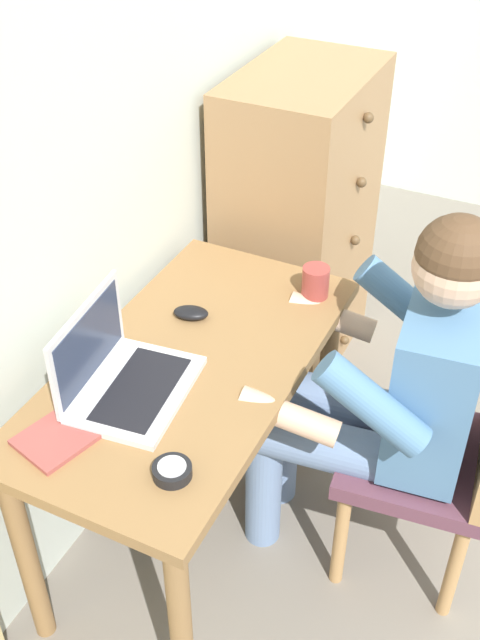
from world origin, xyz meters
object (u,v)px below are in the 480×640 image
Objects in this scene: computer_mouse at (191,313)px; chair at (446,447)px; desk at (191,393)px; desk_clock at (172,471)px; person_seated at (388,382)px; notebook_pad at (64,433)px; coffee_mug at (316,281)px; laptop at (121,374)px; dresser at (298,227)px.

chair is at bearing -102.53° from computer_mouse.
desk is 12.18× the size of desk_clock.
desk is 0.93× the size of person_seated.
notebook_pad is (-0.00, 0.29, -0.01)m from desk_clock.
person_seated is 0.39m from coffee_mug.
laptop is 3.05× the size of coffee_mug.
chair is 9.59× the size of desk_clock.
chair is at bearing -38.18° from notebook_pad.
laptop reaches higher than desk.
desk is 2.99× the size of laptop.
dresser is 9.65× the size of coffee_mug.
person_seated is at bearing -143.75° from dresser.
notebook_pad is at bearing 159.73° from desk.
computer_mouse is 0.54m from notebook_pad.
desk is 0.71m from chair.
desk_clock is at bearing 138.86° from chair.
chair is 0.26m from person_seated.
laptop reaches higher than computer_mouse.
desk_clock is (-0.36, -0.16, 0.13)m from desk.
chair is 0.81m from desk_clock.
laptop is 4.07× the size of desk_clock.
notebook_pad is at bearing 132.53° from person_seated.
desk is 0.53m from person_seated.
dresser reaches higher than coffee_mug.
desk is 0.41m from notebook_pad.
desk is 0.26m from laptop.
person_seated is 0.58m from computer_mouse.
notebook_pad is at bearing 90.82° from desk_clock.
computer_mouse is at bearing 93.87° from chair.
dresser is 5.51× the size of notebook_pad.
dresser is 11.58× the size of computer_mouse.
desk is 0.42m from desk_clock.
desk_clock is 0.75× the size of coffee_mug.
computer_mouse is 0.59m from desk_clock.
dresser is at bearing 44.61° from chair.
laptop is (-0.37, 0.58, 0.10)m from person_seated.
desk is at bearing -168.93° from computer_mouse.
desk is 9.13× the size of coffee_mug.
person_seated is 0.85m from notebook_pad.
dresser is at bearing 36.25° from person_seated.
coffee_mug is (0.43, -0.19, 0.16)m from desk.
computer_mouse reaches higher than desk.
person_seated is (-0.02, 0.18, 0.18)m from chair.
person_seated reaches higher than desk.
person_seated reaches higher than chair.
dresser reaches higher than desk_clock.
computer_mouse is at bearing 27.46° from desk.
notebook_pad is (-0.57, 0.62, 0.06)m from person_seated.
desk_clock is at bearing -169.71° from dresser.
laptop is (-0.39, 0.77, 0.28)m from chair.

